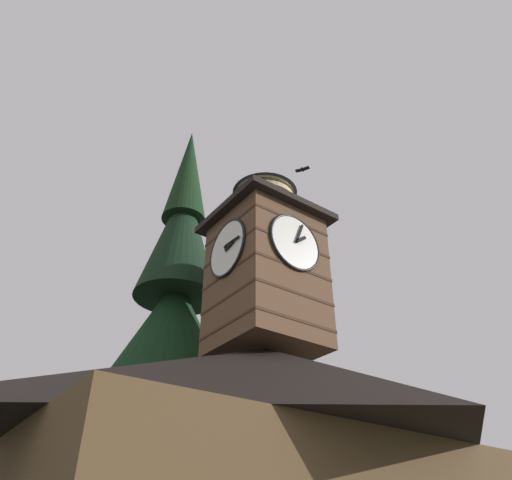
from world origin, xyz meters
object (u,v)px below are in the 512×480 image
building_main (268,463)px  clock_tower (266,263)px  moon (201,429)px  pine_tree_behind (170,350)px  flying_bird_high (302,169)px

building_main → clock_tower: clock_tower is taller
clock_tower → moon: bearing=-116.6°
building_main → pine_tree_behind: pine_tree_behind is taller
clock_tower → pine_tree_behind: bearing=-77.8°
moon → flying_bird_high: (13.54, 31.54, 4.46)m
building_main → clock_tower: 6.90m
clock_tower → flying_bird_high: (-2.29, -0.12, 5.83)m
building_main → moon: 36.80m
building_main → pine_tree_behind: bearing=-81.6°
pine_tree_behind → moon: 31.74m
building_main → pine_tree_behind: (0.80, -5.40, 4.79)m
building_main → flying_bird_high: size_ratio=21.01×
clock_tower → flying_bird_high: flying_bird_high is taller
building_main → flying_bird_high: bearing=-169.3°
moon → pine_tree_behind: bearing=57.6°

